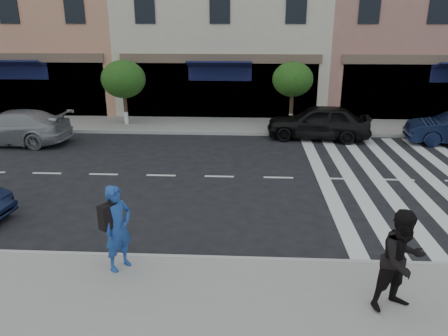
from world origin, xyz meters
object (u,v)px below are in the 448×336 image
walker (402,261)px  car_far_left (12,127)px  photographer (118,228)px  car_far_mid (318,122)px

walker → car_far_left: 16.56m
photographer → car_far_left: (-7.33, 9.60, -0.36)m
photographer → car_far_mid: (5.74, 11.10, -0.31)m
car_far_mid → photographer: bearing=-20.1°
photographer → car_far_mid: bearing=7.2°
walker → car_far_left: (-12.69, 10.64, -0.40)m
car_far_left → car_far_mid: bearing=99.4°
photographer → car_far_mid: photographer is taller
walker → car_far_mid: walker is taller
car_far_left → photographer: bearing=40.2°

